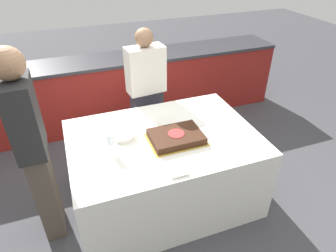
# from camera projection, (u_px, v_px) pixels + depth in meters

# --- Properties ---
(ground_plane) EXTENTS (14.00, 14.00, 0.00)m
(ground_plane) POSITION_uv_depth(u_px,v_px,m) (164.00, 196.00, 3.09)
(ground_plane) COLOR #424247
(back_counter) EXTENTS (4.40, 0.58, 0.92)m
(back_counter) POSITION_uv_depth(u_px,v_px,m) (124.00, 89.00, 4.15)
(back_counter) COLOR maroon
(back_counter) RESTS_ON ground_plane
(dining_table) EXTENTS (1.68, 1.18, 0.76)m
(dining_table) POSITION_uv_depth(u_px,v_px,m) (164.00, 168.00, 2.88)
(dining_table) COLOR white
(dining_table) RESTS_ON ground_plane
(cake) EXTENTS (0.49, 0.37, 0.07)m
(cake) POSITION_uv_depth(u_px,v_px,m) (176.00, 137.00, 2.61)
(cake) COLOR gold
(cake) RESTS_ON dining_table
(plate_stack) EXTENTS (0.20, 0.20, 0.04)m
(plate_stack) POSITION_uv_depth(u_px,v_px,m) (124.00, 136.00, 2.64)
(plate_stack) COLOR white
(plate_stack) RESTS_ON dining_table
(wine_glass) EXTENTS (0.06, 0.06, 0.17)m
(wine_glass) POSITION_uv_depth(u_px,v_px,m) (110.00, 140.00, 2.42)
(wine_glass) COLOR white
(wine_glass) RESTS_ON dining_table
(side_plate_near_cake) EXTENTS (0.19, 0.19, 0.00)m
(side_plate_near_cake) POSITION_uv_depth(u_px,v_px,m) (168.00, 121.00, 2.89)
(side_plate_near_cake) COLOR white
(side_plate_near_cake) RESTS_ON dining_table
(utensil_pile) EXTENTS (0.14, 0.09, 0.02)m
(utensil_pile) POSITION_uv_depth(u_px,v_px,m) (179.00, 173.00, 2.26)
(utensil_pile) COLOR white
(utensil_pile) RESTS_ON dining_table
(person_cutting_cake) EXTENTS (0.42, 0.24, 1.50)m
(person_cutting_cake) POSITION_uv_depth(u_px,v_px,m) (147.00, 95.00, 3.33)
(person_cutting_cake) COLOR #282833
(person_cutting_cake) RESTS_ON ground_plane
(person_seated_left) EXTENTS (0.23, 0.37, 1.70)m
(person_seated_left) POSITION_uv_depth(u_px,v_px,m) (33.00, 149.00, 2.29)
(person_seated_left) COLOR #4C4238
(person_seated_left) RESTS_ON ground_plane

